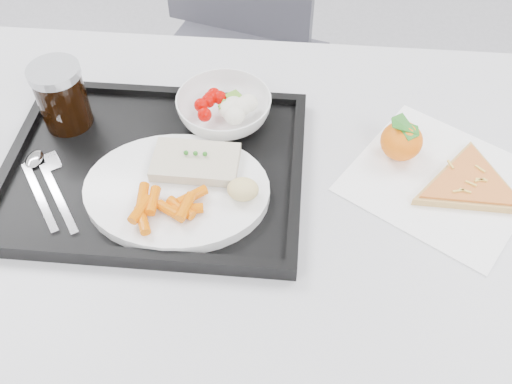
% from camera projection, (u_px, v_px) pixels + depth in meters
% --- Properties ---
extents(table, '(1.20, 0.80, 0.75)m').
position_uv_depth(table, '(267.00, 227.00, 0.90)').
color(table, '#B9B9BC').
rests_on(table, ground).
extents(chair, '(0.52, 0.52, 0.93)m').
position_uv_depth(chair, '(234.00, 31.00, 1.49)').
color(chair, '#3D3D45').
rests_on(chair, ground).
extents(tray, '(0.45, 0.35, 0.03)m').
position_uv_depth(tray, '(155.00, 169.00, 0.87)').
color(tray, black).
rests_on(tray, table).
extents(dinner_plate, '(0.27, 0.27, 0.02)m').
position_uv_depth(dinner_plate, '(177.00, 190.00, 0.83)').
color(dinner_plate, white).
rests_on(dinner_plate, tray).
extents(fish_fillet, '(0.13, 0.08, 0.02)m').
position_uv_depth(fish_fillet, '(196.00, 162.00, 0.84)').
color(fish_fillet, beige).
rests_on(fish_fillet, dinner_plate).
extents(bread_roll, '(0.05, 0.04, 0.03)m').
position_uv_depth(bread_roll, '(243.00, 189.00, 0.79)').
color(bread_roll, '#D2B084').
rests_on(bread_roll, dinner_plate).
extents(salad_bowl, '(0.15, 0.15, 0.05)m').
position_uv_depth(salad_bowl, '(224.00, 109.00, 0.92)').
color(salad_bowl, white).
rests_on(salad_bowl, tray).
extents(cola_glass, '(0.08, 0.08, 0.11)m').
position_uv_depth(cola_glass, '(61.00, 95.00, 0.89)').
color(cola_glass, black).
rests_on(cola_glass, tray).
extents(cutlery, '(0.13, 0.16, 0.01)m').
position_uv_depth(cutlery, '(45.00, 181.00, 0.85)').
color(cutlery, silver).
rests_on(cutlery, tray).
extents(napkin, '(0.34, 0.34, 0.00)m').
position_uv_depth(napkin, '(440.00, 180.00, 0.87)').
color(napkin, white).
rests_on(napkin, table).
extents(tangerine, '(0.08, 0.08, 0.07)m').
position_uv_depth(tangerine, '(401.00, 141.00, 0.87)').
color(tangerine, orange).
rests_on(tangerine, napkin).
extents(pizza_slice, '(0.26, 0.26, 0.02)m').
position_uv_depth(pizza_slice, '(470.00, 184.00, 0.85)').
color(pizza_slice, tan).
rests_on(pizza_slice, napkin).
extents(carrot_pile, '(0.10, 0.09, 0.02)m').
position_uv_depth(carrot_pile, '(166.00, 206.00, 0.78)').
color(carrot_pile, '#E26202').
rests_on(carrot_pile, dinner_plate).
extents(salad_contents, '(0.10, 0.07, 0.03)m').
position_uv_depth(salad_contents, '(228.00, 106.00, 0.91)').
color(salad_contents, '#A70300').
rests_on(salad_contents, salad_bowl).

